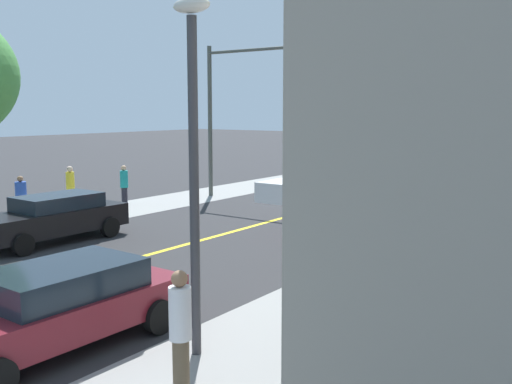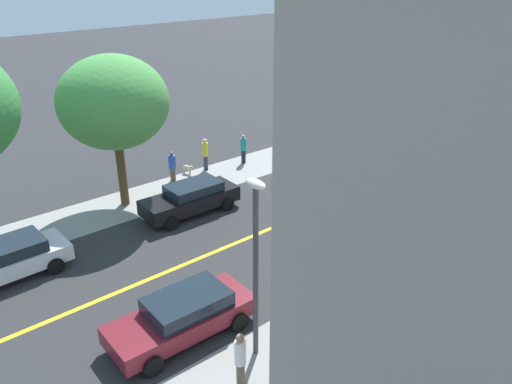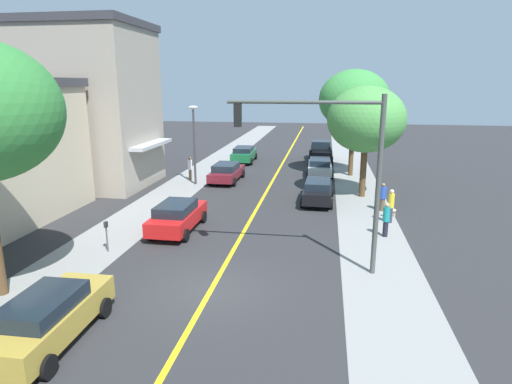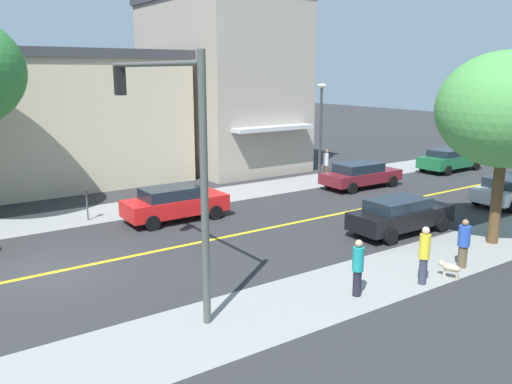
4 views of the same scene
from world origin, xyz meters
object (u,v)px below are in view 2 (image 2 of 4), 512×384
(street_tree_right_corner, at_px, (113,103))
(maroon_sedan_left_curb, at_px, (183,315))
(white_sedan_right_curb, at_px, (5,260))
(red_sedan_left_curb, at_px, (401,207))
(street_lamp, at_px, (256,251))
(pedestrian_teal_shirt, at_px, (243,148))
(parking_meter, at_px, (484,201))
(pedestrian_yellow_shirt, at_px, (205,153))
(traffic_light_mast, at_px, (335,79))
(small_dog, at_px, (188,168))
(pedestrian_white_shirt, at_px, (240,359))
(black_sedan_right_curb, at_px, (191,198))
(pedestrian_blue_shirt, at_px, (172,166))

(street_tree_right_corner, xyz_separation_m, maroon_sedan_left_curb, (-9.96, 2.98, -4.33))
(street_tree_right_corner, relative_size, white_sedan_right_curb, 1.55)
(red_sedan_left_curb, bearing_deg, street_lamp, 12.45)
(pedestrian_teal_shirt, bearing_deg, parking_meter, 61.69)
(pedestrian_yellow_shirt, bearing_deg, street_tree_right_corner, -158.52)
(traffic_light_mast, xyz_separation_m, red_sedan_left_curb, (-7.59, 3.65, -3.97))
(street_tree_right_corner, bearing_deg, pedestrian_teal_shirt, -86.09)
(traffic_light_mast, height_order, small_dog, traffic_light_mast)
(street_tree_right_corner, xyz_separation_m, pedestrian_yellow_shirt, (1.08, -5.58, -4.09))
(white_sedan_right_curb, distance_m, small_dog, 11.59)
(pedestrian_white_shirt, height_order, small_dog, pedestrian_white_shirt)
(traffic_light_mast, xyz_separation_m, maroon_sedan_left_curb, (-7.70, 15.34, -4.01))
(street_lamp, bearing_deg, white_sedan_right_curb, 26.59)
(street_tree_right_corner, height_order, black_sedan_right_curb, street_tree_right_corner)
(maroon_sedan_left_curb, relative_size, pedestrian_white_shirt, 2.60)
(parking_meter, relative_size, pedestrian_blue_shirt, 0.84)
(black_sedan_right_curb, distance_m, white_sedan_right_curb, 8.31)
(pedestrian_white_shirt, distance_m, small_dog, 15.94)
(street_lamp, relative_size, pedestrian_blue_shirt, 3.45)
(pedestrian_blue_shirt, bearing_deg, parking_meter, -144.41)
(pedestrian_teal_shirt, relative_size, pedestrian_white_shirt, 0.94)
(parking_meter, height_order, traffic_light_mast, traffic_light_mast)
(small_dog, bearing_deg, traffic_light_mast, 49.98)
(maroon_sedan_left_curb, bearing_deg, pedestrian_blue_shirt, -118.86)
(black_sedan_right_curb, height_order, pedestrian_yellow_shirt, pedestrian_yellow_shirt)
(traffic_light_mast, distance_m, pedestrian_white_shirt, 19.00)
(traffic_light_mast, height_order, pedestrian_yellow_shirt, traffic_light_mast)
(traffic_light_mast, distance_m, small_dog, 9.70)
(parking_meter, relative_size, pedestrian_yellow_shirt, 0.76)
(red_sedan_left_curb, xyz_separation_m, black_sedan_right_curb, (6.96, 6.74, -0.02))
(pedestrian_teal_shirt, xyz_separation_m, pedestrian_blue_shirt, (0.38, 4.59, -0.04))
(maroon_sedan_left_curb, height_order, small_dog, maroon_sedan_left_curb)
(street_lamp, height_order, pedestrian_teal_shirt, street_lamp)
(street_lamp, distance_m, pedestrian_blue_shirt, 14.21)
(parking_meter, distance_m, maroon_sedan_left_curb, 15.03)
(red_sedan_left_curb, xyz_separation_m, pedestrian_yellow_shirt, (10.93, 3.14, 0.20))
(traffic_light_mast, height_order, pedestrian_white_shirt, traffic_light_mast)
(street_tree_right_corner, bearing_deg, parking_meter, -135.29)
(traffic_light_mast, bearing_deg, pedestrian_yellow_shirt, -116.17)
(pedestrian_teal_shirt, bearing_deg, white_sedan_right_curb, -32.35)
(pedestrian_teal_shirt, bearing_deg, pedestrian_blue_shirt, -50.75)
(black_sedan_right_curb, bearing_deg, maroon_sedan_left_curb, 56.07)
(pedestrian_teal_shirt, bearing_deg, small_dog, -57.70)
(small_dog, bearing_deg, pedestrian_yellow_shirt, 65.10)
(pedestrian_yellow_shirt, xyz_separation_m, small_dog, (0.17, 1.11, -0.64))
(traffic_light_mast, distance_m, black_sedan_right_curb, 11.14)
(street_tree_right_corner, height_order, maroon_sedan_left_curb, street_tree_right_corner)
(traffic_light_mast, height_order, red_sedan_left_curb, traffic_light_mast)
(traffic_light_mast, height_order, white_sedan_right_curb, traffic_light_mast)
(traffic_light_mast, relative_size, pedestrian_yellow_shirt, 3.76)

